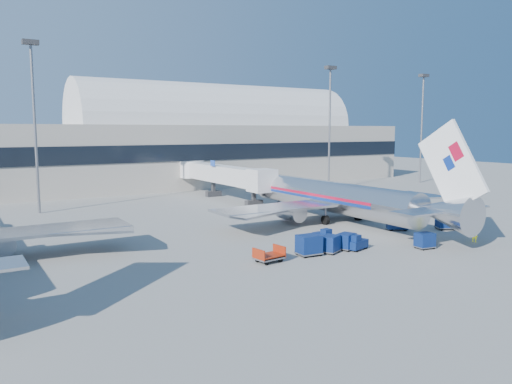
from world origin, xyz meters
TOP-DOWN VIEW (x-y plane):
  - ground at (0.00, 0.00)m, footprint 260.00×260.00m
  - terminal at (-13.60, 55.96)m, footprint 170.00×28.15m
  - airliner_main at (10.00, 4.51)m, footprint 32.00×37.26m
  - jetbridge_near at (7.60, 30.81)m, footprint 4.40×27.50m
  - mast_west at (-20.00, 30.00)m, footprint 2.00×1.20m
  - mast_east at (30.00, 30.00)m, footprint 2.00×1.20m
  - mast_far_east at (55.00, 30.00)m, footprint 2.00×1.20m
  - barrier_near at (18.00, 2.00)m, footprint 3.00×0.55m
  - barrier_mid at (21.30, 2.00)m, footprint 3.00×0.55m
  - barrier_far at (24.60, 2.00)m, footprint 3.00×0.55m
  - tug_lead at (1.78, -7.75)m, footprint 2.53×1.74m
  - tug_right at (12.00, -3.20)m, footprint 2.48×2.20m
  - tug_left at (1.44, -3.39)m, footprint 1.23×2.14m
  - cart_train_a at (1.04, -7.20)m, footprint 2.09×1.85m
  - cart_train_b at (-1.02, -7.35)m, footprint 2.23×2.03m
  - cart_train_c at (-3.26, -7.11)m, footprint 2.22×1.76m
  - cart_solo_near at (7.61, -10.73)m, footprint 1.85×1.51m
  - cart_solo_far at (17.03, -5.81)m, footprint 2.53×2.34m
  - cart_open_red at (-7.47, -7.12)m, footprint 2.57×1.95m
  - ramp_worker at (14.14, -11.42)m, footprint 0.48×0.66m

SIDE VIEW (x-z plane):
  - ground at x=0.00m, z-range 0.00..0.00m
  - barrier_near at x=18.00m, z-range 0.00..0.90m
  - barrier_mid at x=21.30m, z-range 0.00..0.90m
  - barrier_far at x=24.60m, z-range 0.00..0.90m
  - cart_open_red at x=-7.47m, z-range 0.14..0.78m
  - tug_left at x=1.44m, z-range -0.06..1.27m
  - tug_right at x=12.00m, z-range -0.06..1.40m
  - tug_lead at x=1.78m, z-range -0.07..1.43m
  - cart_solo_near at x=7.61m, z-range 0.05..1.55m
  - cart_train_a at x=1.04m, z-range 0.05..1.59m
  - ramp_worker at x=14.14m, z-range 0.00..1.70m
  - cart_train_b at x=-1.02m, z-range 0.05..1.65m
  - cart_solo_far at x=17.03m, z-range 0.06..1.86m
  - cart_train_c at x=-3.26m, z-range 0.06..1.91m
  - airliner_main at x=10.00m, z-range -3.11..8.96m
  - jetbridge_near at x=7.60m, z-range 0.80..7.05m
  - terminal at x=-13.60m, z-range -2.98..18.02m
  - mast_west at x=-20.00m, z-range 3.49..26.09m
  - mast_east at x=30.00m, z-range 3.49..26.09m
  - mast_far_east at x=55.00m, z-range 3.49..26.09m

